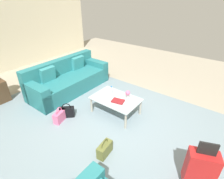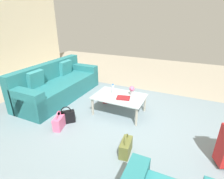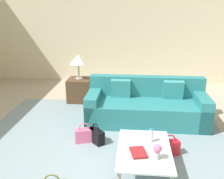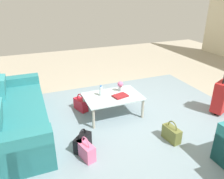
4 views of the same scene
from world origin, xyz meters
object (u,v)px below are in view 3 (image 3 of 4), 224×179
Objects in this scene: water_bottle at (151,136)px; side_table at (80,90)px; coffee_table_book at (138,152)px; handbag_red at (169,148)px; coffee_table at (144,152)px; handbag_black at (96,136)px; flower_vase at (157,150)px; table_lamp at (78,60)px; handbag_pink at (84,135)px; couch at (146,107)px.

side_table is (2.60, 1.60, -0.22)m from water_bottle.
coffee_table_book is 0.75× the size of handbag_red.
side_table is at bearing 28.18° from coffee_table.
handbag_red is at bearing -102.98° from handbag_black.
coffee_table is 5.21× the size of flower_vase.
coffee_table is at bearing -151.82° from table_lamp.
handbag_red is (-2.27, -1.92, -0.15)m from side_table.
handbag_pink is (0.61, 1.09, -0.37)m from water_bottle.
coffee_table_book is at bearing -135.77° from handbag_pink.
couch is 1.89m from side_table.
table_lamp is at bearing 57.90° from couch.
coffee_table_book is at bearing -154.07° from table_lamp.
coffee_table is (-1.80, 0.10, 0.06)m from couch.
water_bottle is 3.10m from table_lamp.
flower_vase is (-0.22, -0.15, 0.17)m from coffee_table.
couch is at bearing -41.76° from handbag_black.
couch is at bearing -122.10° from side_table.
handbag_pink is at bearing 88.21° from handbag_black.
couch reaches higher than handbag_red.
water_bottle is at bearing -148.39° from table_lamp.
side_table reaches higher than handbag_pink.
side_table is 1.58× the size of handbag_red.
water_bottle is at bearing -148.39° from side_table.
handbag_pink is at bearing 78.60° from handbag_red.
handbag_black is 1.00× the size of handbag_pink.
side_table is at bearing 31.61° from water_bottle.
coffee_table_book is 0.87m from handbag_red.
couch is 4.17× the size of side_table.
handbag_pink is (0.81, 0.99, -0.23)m from coffee_table.
flower_vase is at bearing -132.22° from handbag_pink.
handbag_red is at bearing -166.04° from couch.
coffee_table_book is 0.45× the size of table_lamp.
handbag_black is at bearing 77.02° from handbag_red.
handbag_black is at bearing 55.60° from water_bottle.
water_bottle is 1.00× the size of flower_vase.
couch reaches higher than handbag_pink.
coffee_table reaches higher than handbag_red.
flower_vase is at bearing 160.51° from handbag_red.
table_lamp is (1.00, 1.60, 0.74)m from couch.
coffee_table_book reaches higher than handbag_pink.
water_bottle is 0.36× the size of side_table.
water_bottle is at bearing 180.00° from couch.
coffee_table is 0.71m from handbag_red.
table_lamp is at bearing 31.61° from water_bottle.
side_table is (1.00, 1.60, -0.02)m from couch.
side_table is 0.94× the size of table_lamp.
coffee_table_book is 1.31× the size of flower_vase.
coffee_table_book is at bearing 174.63° from couch.
water_bottle is 0.76× the size of coffee_table_book.
table_lamp is 2.31m from handbag_black.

